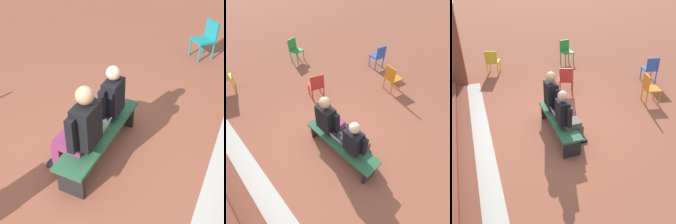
{
  "view_description": "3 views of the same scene",
  "coord_description": "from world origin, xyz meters",
  "views": [
    {
      "loc": [
        2.64,
        1.57,
        3.25
      ],
      "look_at": [
        -0.48,
        0.08,
        0.69
      ],
      "focal_mm": 50.0,
      "sensor_mm": 36.0,
      "label": 1
    },
    {
      "loc": [
        -1.86,
        1.57,
        3.45
      ],
      "look_at": [
        0.04,
        -0.27,
        0.91
      ],
      "focal_mm": 28.0,
      "sensor_mm": 36.0,
      "label": 2
    },
    {
      "loc": [
        -4.99,
        1.57,
        3.59
      ],
      "look_at": [
        -0.82,
        0.04,
        0.92
      ],
      "focal_mm": 42.0,
      "sensor_mm": 36.0,
      "label": 3
    }
  ],
  "objects": [
    {
      "name": "ground_plane",
      "position": [
        0.0,
        0.0,
        0.0
      ],
      "size": [
        60.0,
        60.0,
        0.0
      ],
      "primitive_type": "plane",
      "color": "brown"
    },
    {
      "name": "concrete_strip",
      "position": [
        -0.3,
        1.67,
        0.0
      ],
      "size": [
        7.18,
        0.4,
        0.01
      ],
      "primitive_type": "cube",
      "color": "#B7B2A8",
      "rests_on": "ground"
    },
    {
      "name": "bench",
      "position": [
        -0.3,
        -0.02,
        0.35
      ],
      "size": [
        1.8,
        0.44,
        0.45
      ],
      "color": "#285638",
      "rests_on": "ground"
    },
    {
      "name": "person_student",
      "position": [
        -0.65,
        -0.09,
        0.7
      ],
      "size": [
        0.52,
        0.65,
        1.3
      ],
      "color": "#4C473D",
      "rests_on": "ground"
    },
    {
      "name": "person_adult",
      "position": [
        0.11,
        -0.1,
        0.74
      ],
      "size": [
        0.58,
        0.74,
        1.41
      ],
      "color": "#7F2D5B",
      "rests_on": "ground"
    },
    {
      "name": "laptop",
      "position": [
        -0.25,
        -0.01,
        0.5
      ],
      "size": [
        0.32,
        0.29,
        0.21
      ],
      "color": "#9EA0A5",
      "rests_on": "bench"
    },
    {
      "name": "plastic_chair_by_pillar",
      "position": [
        -4.17,
        0.64,
        0.48
      ],
      "size": [
        0.59,
        0.59,
        0.84
      ],
      "color": "teal",
      "rests_on": "ground"
    }
  ]
}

